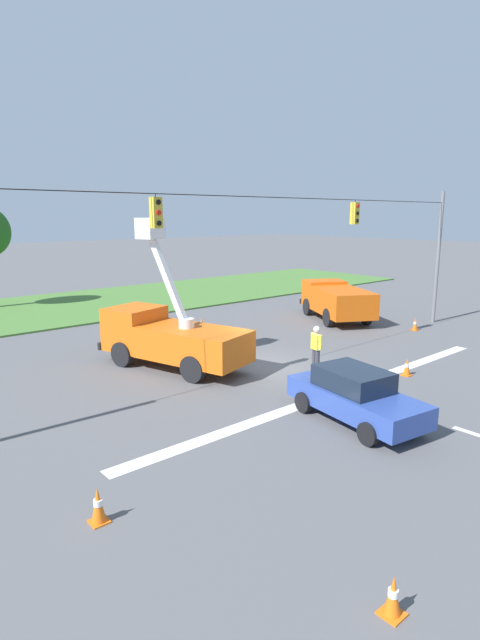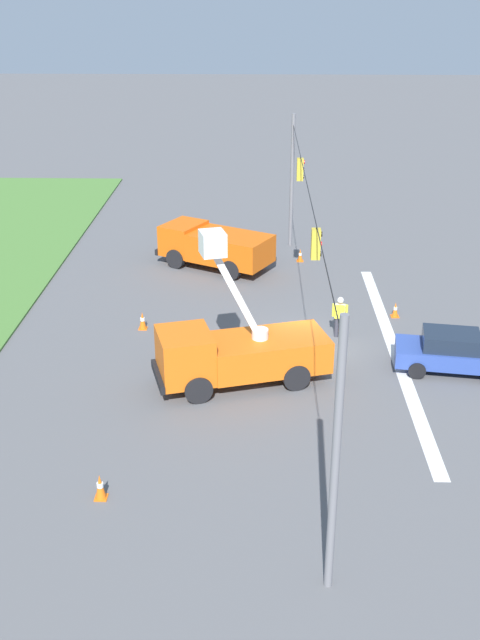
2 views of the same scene
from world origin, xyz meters
The scene contains 11 objects.
ground_plane centered at (0.00, 0.00, 0.00)m, with size 200.00×200.00×0.00m, color #565659.
lane_markings centered at (0.00, -5.19, 0.00)m, with size 17.60×15.25×0.01m.
signal_gantry centered at (0.04, 0.00, 4.25)m, with size 26.20×0.33×7.20m.
utility_truck_bucket_lift centered at (-2.95, 2.53, 1.31)m, with size 3.88×6.66×5.84m.
utility_truck_support_near centered at (9.32, 4.01, 1.18)m, with size 4.93×6.27×2.05m.
sedan_blue centered at (-1.77, -5.55, 0.79)m, with size 2.40×4.52×1.56m.
road_worker centered at (1.09, -1.59, 1.00)m, with size 0.32×0.64×1.77m.
traffic_cone_foreground_left centered at (-9.79, 6.18, 0.39)m, with size 0.36×0.36×0.79m.
traffic_cone_mid_left centered at (3.21, -4.26, 0.33)m, with size 0.36×0.36×0.68m.
traffic_cone_near_bucket centered at (1.66, 6.64, 0.39)m, with size 0.36×0.36×0.78m.
traffic_cone_far_left centered at (10.33, -0.43, 0.33)m, with size 0.36×0.36×0.68m.
Camera 2 is at (-27.02, 1.78, 13.36)m, focal length 42.00 mm.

